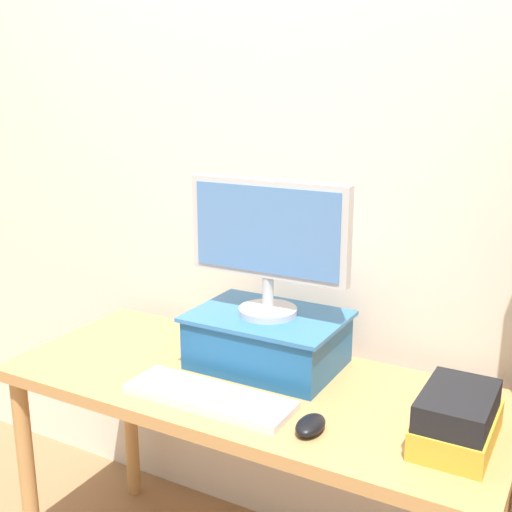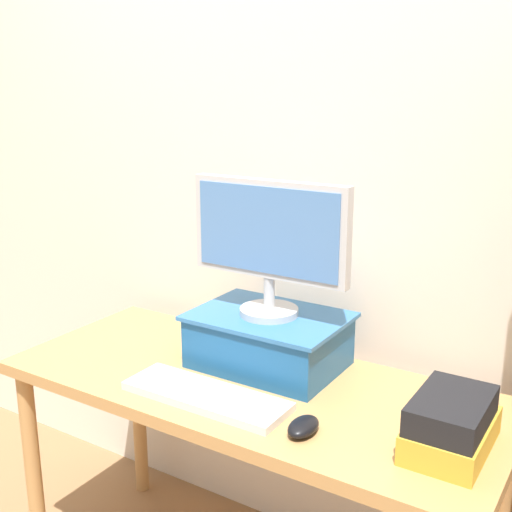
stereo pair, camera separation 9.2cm
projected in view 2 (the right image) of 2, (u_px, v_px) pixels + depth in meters
The scene contains 7 objects.
back_wall at pixel (320, 162), 1.98m from camera, with size 7.00×0.08×2.60m.
desk at pixel (250, 409), 1.81m from camera, with size 1.42×0.59×0.73m.
riser_box at pixel (269, 338), 1.87m from camera, with size 0.44×0.31×0.16m.
computer_monitor at pixel (269, 239), 1.79m from camera, with size 0.48×0.17×0.39m.
keyboard at pixel (206, 395), 1.68m from camera, with size 0.46×0.15×0.02m.
computer_mouse at pixel (303, 427), 1.52m from camera, with size 0.06×0.10×0.04m.
book_stack at pixel (451, 424), 1.44m from camera, with size 0.16×0.27×0.13m.
Camera 2 is at (0.89, -1.38, 1.53)m, focal length 45.00 mm.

